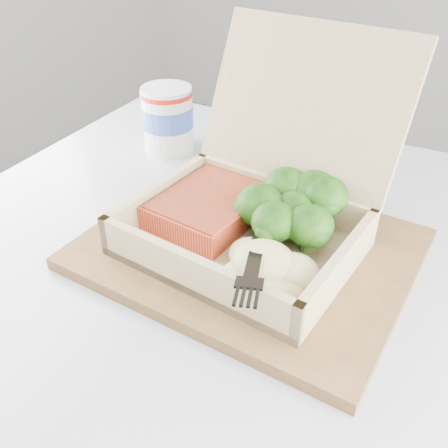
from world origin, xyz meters
The scene contains 9 objects.
cafe_table centered at (-0.38, 0.01, 0.55)m, with size 0.89×0.89×0.74m.
serving_tray centered at (-0.40, 0.04, 0.75)m, with size 0.35×0.28×0.02m, color brown.
takeout_container centered at (-0.40, 0.07, 0.81)m, with size 0.25×0.28×0.21m.
salmon_fillet centered at (-0.46, 0.06, 0.78)m, with size 0.10×0.14×0.03m, color #E94E2D.
broccoli_pile centered at (-0.36, 0.08, 0.79)m, with size 0.13×0.13×0.05m, color #336E18, non-canonical shape.
mashed_potatoes centered at (-0.35, -0.01, 0.78)m, with size 0.10×0.09×0.04m, color beige.
plastic_fork centered at (-0.37, 0.01, 0.80)m, with size 0.08×0.17×0.03m.
paper_cup centered at (-0.64, 0.22, 0.80)m, with size 0.08×0.08×0.10m.
receipt centered at (-0.38, 0.22, 0.74)m, with size 0.08×0.14×0.00m, color white.
Camera 1 is at (-0.19, -0.36, 1.10)m, focal length 40.00 mm.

